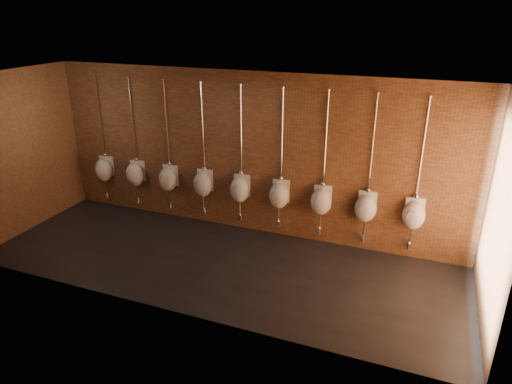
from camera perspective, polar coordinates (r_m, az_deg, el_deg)
ground at (r=8.30m, az=-4.72°, el=-8.89°), size 8.50×8.50×0.00m
room_shell at (r=7.47m, az=-5.20°, el=4.45°), size 8.54×3.04×3.22m
urinal_0 at (r=10.73m, az=-18.46°, el=2.74°), size 0.44×0.40×2.72m
urinal_1 at (r=10.24m, az=-14.87°, el=2.23°), size 0.44×0.40×2.72m
urinal_2 at (r=9.79m, az=-10.93°, el=1.68°), size 0.44×0.40×2.72m
urinal_3 at (r=9.40m, az=-6.65°, el=1.06°), size 0.44×0.40×2.72m
urinal_4 at (r=9.06m, az=-2.03°, el=0.38°), size 0.44×0.40×2.72m
urinal_5 at (r=8.79m, az=2.92°, el=-0.34°), size 0.44×0.40×2.72m
urinal_6 at (r=8.59m, az=8.14°, el=-1.10°), size 0.44×0.40×2.72m
urinal_7 at (r=8.46m, az=13.57°, el=-1.88°), size 0.44×0.40×2.72m
urinal_8 at (r=8.42m, az=19.11°, el=-2.66°), size 0.44×0.40×2.72m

